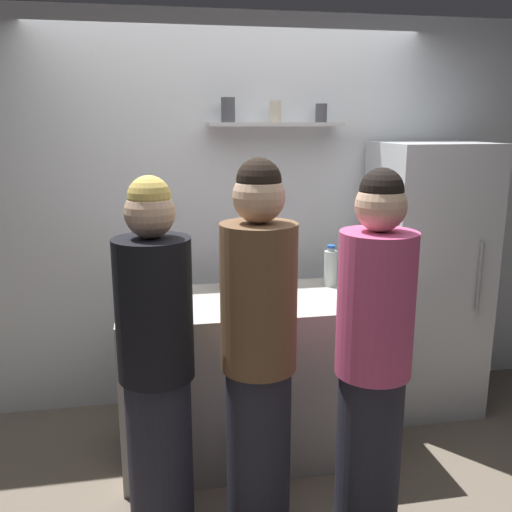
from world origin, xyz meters
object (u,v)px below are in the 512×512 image
at_px(baking_pan, 151,302).
at_px(wine_bottle_green_glass, 363,272).
at_px(water_bottle_plastic, 330,267).
at_px(person_blonde, 157,367).
at_px(person_pink_top, 373,363).
at_px(refrigerator, 425,279).
at_px(utensil_holder, 230,289).
at_px(wine_bottle_amber_glass, 226,271).
at_px(person_brown_jacket, 259,357).

relative_size(baking_pan, wine_bottle_green_glass, 1.11).
xyz_separation_m(water_bottle_plastic, person_blonde, (-1.07, -0.80, -0.21)).
height_order(person_pink_top, person_blonde, person_pink_top).
distance_m(baking_pan, wine_bottle_green_glass, 1.25).
distance_m(refrigerator, wine_bottle_green_glass, 0.65).
bearing_deg(person_blonde, person_pink_top, -106.46).
xyz_separation_m(utensil_holder, person_blonde, (-0.43, -0.64, -0.16)).
relative_size(utensil_holder, water_bottle_plastic, 0.88).
bearing_deg(baking_pan, person_pink_top, -38.50).
bearing_deg(refrigerator, person_pink_top, -126.01).
xyz_separation_m(utensil_holder, person_pink_top, (0.53, -0.81, -0.14)).
relative_size(refrigerator, person_blonde, 1.05).
bearing_deg(water_bottle_plastic, utensil_holder, -165.66).
height_order(wine_bottle_amber_glass, person_brown_jacket, person_brown_jacket).
bearing_deg(wine_bottle_green_glass, baking_pan, -176.39).
bearing_deg(refrigerator, utensil_holder, -165.95).
relative_size(refrigerator, person_brown_jacket, 1.01).
relative_size(baking_pan, person_pink_top, 0.20).
xyz_separation_m(refrigerator, person_blonde, (-1.79, -0.98, -0.05)).
height_order(refrigerator, person_blonde, refrigerator).
height_order(baking_pan, utensil_holder, utensil_holder).
height_order(baking_pan, water_bottle_plastic, water_bottle_plastic).
bearing_deg(person_brown_jacket, person_blonde, -154.81).
relative_size(refrigerator, wine_bottle_amber_glass, 6.09).
distance_m(utensil_holder, wine_bottle_amber_glass, 0.23).
relative_size(baking_pan, person_brown_jacket, 0.19).
bearing_deg(refrigerator, wine_bottle_green_glass, -151.80).
distance_m(refrigerator, baking_pan, 1.85).
bearing_deg(person_pink_top, person_brown_jacket, 153.22).
distance_m(water_bottle_plastic, person_pink_top, 1.00).
bearing_deg(wine_bottle_amber_glass, person_blonde, -116.65).
relative_size(utensil_holder, wine_bottle_green_glass, 0.73).
bearing_deg(water_bottle_plastic, wine_bottle_green_glass, -36.37).
distance_m(baking_pan, wine_bottle_amber_glass, 0.52).
height_order(wine_bottle_green_glass, wine_bottle_amber_glass, wine_bottle_green_glass).
bearing_deg(person_blonde, wine_bottle_green_glass, -67.36).
distance_m(wine_bottle_green_glass, wine_bottle_amber_glass, 0.82).
bearing_deg(person_brown_jacket, utensil_holder, 125.59).
xyz_separation_m(utensil_holder, wine_bottle_amber_glass, (0.01, 0.22, 0.05)).
distance_m(wine_bottle_green_glass, person_blonde, 1.42).
height_order(wine_bottle_amber_glass, person_pink_top, person_pink_top).
bearing_deg(wine_bottle_amber_glass, wine_bottle_green_glass, -12.82).
distance_m(wine_bottle_amber_glass, person_brown_jacket, 0.94).
xyz_separation_m(person_pink_top, person_brown_jacket, (-0.50, 0.11, 0.02)).
xyz_separation_m(wine_bottle_amber_glass, person_brown_jacket, (0.02, -0.93, -0.16)).
relative_size(baking_pan, wine_bottle_amber_glass, 1.16).
height_order(refrigerator, person_pink_top, refrigerator).
distance_m(baking_pan, water_bottle_plastic, 1.11).
distance_m(baking_pan, person_brown_jacket, 0.82).
height_order(refrigerator, water_bottle_plastic, refrigerator).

